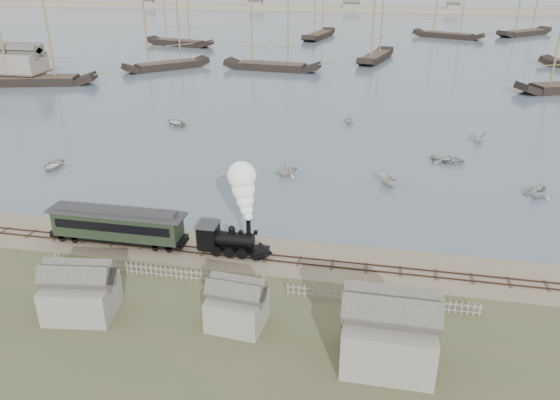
# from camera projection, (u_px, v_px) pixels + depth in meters

# --- Properties ---
(ground) EXTENTS (600.00, 600.00, 0.00)m
(ground) POSITION_uv_depth(u_px,v_px,m) (251.00, 246.00, 51.89)
(ground) COLOR gray
(ground) RESTS_ON ground
(harbor_water) EXTENTS (600.00, 336.00, 0.06)m
(harbor_water) POSITION_uv_depth(u_px,v_px,m) (361.00, 30.00, 204.04)
(harbor_water) COLOR #4B5D6B
(harbor_water) RESTS_ON ground
(rail_track) EXTENTS (120.00, 1.80, 0.16)m
(rail_track) POSITION_uv_depth(u_px,v_px,m) (245.00, 255.00, 50.08)
(rail_track) COLOR #3C2820
(rail_track) RESTS_ON ground
(picket_fence_west) EXTENTS (19.00, 0.10, 1.20)m
(picket_fence_west) POSITION_uv_depth(u_px,v_px,m) (157.00, 277.00, 46.78)
(picket_fence_west) COLOR slate
(picket_fence_west) RESTS_ON ground
(picket_fence_east) EXTENTS (15.00, 0.10, 1.20)m
(picket_fence_east) POSITION_uv_depth(u_px,v_px,m) (381.00, 306.00, 42.95)
(picket_fence_east) COLOR slate
(picket_fence_east) RESTS_ON ground
(shed_left) EXTENTS (5.00, 4.00, 4.10)m
(shed_left) POSITION_uv_depth(u_px,v_px,m) (84.00, 313.00, 42.04)
(shed_left) COLOR slate
(shed_left) RESTS_ON ground
(shed_mid) EXTENTS (4.00, 3.50, 3.60)m
(shed_mid) POSITION_uv_depth(u_px,v_px,m) (238.00, 324.00, 40.79)
(shed_mid) COLOR slate
(shed_mid) RESTS_ON ground
(shed_right) EXTENTS (6.00, 5.00, 5.10)m
(shed_right) POSITION_uv_depth(u_px,v_px,m) (386.00, 362.00, 37.05)
(shed_right) COLOR slate
(shed_right) RESTS_ON ground
(far_spit) EXTENTS (500.00, 20.00, 1.80)m
(far_spit) POSITION_uv_depth(u_px,v_px,m) (371.00, 11.00, 275.66)
(far_spit) COLOR tan
(far_spit) RESTS_ON ground
(locomotive) EXTENTS (6.97, 2.60, 8.68)m
(locomotive) POSITION_uv_depth(u_px,v_px,m) (241.00, 216.00, 48.51)
(locomotive) COLOR black
(locomotive) RESTS_ON ground
(passenger_coach) EXTENTS (13.31, 2.57, 3.23)m
(passenger_coach) POSITION_uv_depth(u_px,v_px,m) (117.00, 224.00, 51.48)
(passenger_coach) COLOR black
(passenger_coach) RESTS_ON ground
(beached_dinghy) EXTENTS (4.56, 4.96, 0.84)m
(beached_dinghy) POSITION_uv_depth(u_px,v_px,m) (151.00, 231.00, 53.80)
(beached_dinghy) COLOR #B9B6B0
(beached_dinghy) RESTS_ON ground
(rowboat_0) EXTENTS (4.34, 3.30, 0.84)m
(rowboat_0) POSITION_uv_depth(u_px,v_px,m) (53.00, 165.00, 70.46)
(rowboat_0) COLOR #B9B6B0
(rowboat_0) RESTS_ON harbor_water
(rowboat_1) EXTENTS (4.07, 4.12, 1.64)m
(rowboat_1) POSITION_uv_depth(u_px,v_px,m) (287.00, 170.00, 67.87)
(rowboat_1) COLOR #B9B6B0
(rowboat_1) RESTS_ON harbor_water
(rowboat_2) EXTENTS (3.33, 2.64, 1.22)m
(rowboat_2) POSITION_uv_depth(u_px,v_px,m) (387.00, 180.00, 65.16)
(rowboat_2) COLOR #B9B6B0
(rowboat_2) RESTS_ON harbor_water
(rowboat_3) EXTENTS (4.15, 5.07, 0.92)m
(rowboat_3) POSITION_uv_depth(u_px,v_px,m) (448.00, 159.00, 72.43)
(rowboat_3) COLOR #B9B6B0
(rowboat_3) RESTS_ON harbor_water
(rowboat_4) EXTENTS (4.45, 4.32, 1.79)m
(rowboat_4) POSITION_uv_depth(u_px,v_px,m) (539.00, 190.00, 61.85)
(rowboat_4) COLOR #B9B6B0
(rowboat_4) RESTS_ON harbor_water
(rowboat_5) EXTENTS (3.42, 2.32, 1.24)m
(rowboat_5) POSITION_uv_depth(u_px,v_px,m) (479.00, 138.00, 80.49)
(rowboat_5) COLOR #B9B6B0
(rowboat_5) RESTS_ON harbor_water
(rowboat_6) EXTENTS (5.18, 5.34, 0.90)m
(rowboat_6) POSITION_uv_depth(u_px,v_px,m) (176.00, 122.00, 88.73)
(rowboat_6) COLOR #B9B6B0
(rowboat_6) RESTS_ON harbor_water
(rowboat_7) EXTENTS (3.18, 2.81, 1.57)m
(rowboat_7) POSITION_uv_depth(u_px,v_px,m) (349.00, 119.00, 89.23)
(rowboat_7) COLOR #B9B6B0
(rowboat_7) RESTS_ON harbor_water
(schooner_0) EXTENTS (26.00, 12.15, 20.00)m
(schooner_0) POSITION_uv_depth(u_px,v_px,m) (27.00, 36.00, 112.61)
(schooner_0) COLOR black
(schooner_0) RESTS_ON harbor_water
(schooner_1) EXTENTS (18.56, 18.48, 20.00)m
(schooner_1) POSITION_uv_depth(u_px,v_px,m) (164.00, 26.00, 128.43)
(schooner_1) COLOR black
(schooner_1) RESTS_ON harbor_water
(schooner_2) EXTENTS (23.86, 7.67, 20.00)m
(schooner_2) POSITION_uv_depth(u_px,v_px,m) (271.00, 27.00, 127.41)
(schooner_2) COLOR black
(schooner_2) RESTS_ON harbor_water
(schooner_3) EXTENTS (9.79, 22.18, 20.00)m
(schooner_3) POSITION_uv_depth(u_px,v_px,m) (378.00, 21.00, 139.38)
(schooner_3) COLOR black
(schooner_3) RESTS_ON harbor_water
(schooner_6) EXTENTS (22.87, 10.60, 20.00)m
(schooner_6) POSITION_uv_depth(u_px,v_px,m) (177.00, 11.00, 163.28)
(schooner_6) COLOR black
(schooner_6) RESTS_ON harbor_water
(schooner_7) EXTENTS (9.39, 23.77, 20.00)m
(schooner_7) POSITION_uv_depth(u_px,v_px,m) (320.00, 7.00, 178.72)
(schooner_7) COLOR black
(schooner_7) RESTS_ON harbor_water
(schooner_8) EXTENTS (23.55, 13.92, 20.00)m
(schooner_8) POSITION_uv_depth(u_px,v_px,m) (451.00, 6.00, 178.96)
(schooner_8) COLOR black
(schooner_8) RESTS_ON harbor_water
(schooner_9) EXTENTS (21.47, 20.55, 20.00)m
(schooner_9) POSITION_uv_depth(u_px,v_px,m) (529.00, 5.00, 184.82)
(schooner_9) COLOR black
(schooner_9) RESTS_ON harbor_water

